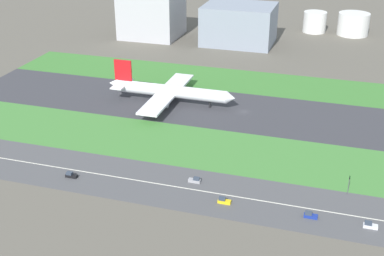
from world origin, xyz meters
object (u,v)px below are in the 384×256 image
(airliner, at_px, (168,91))
(car_3, at_px, (195,180))
(traffic_light, at_px, (349,184))
(fuel_tank_west, at_px, (315,22))
(fuel_tank_centre, at_px, (353,24))
(car_1, at_px, (224,201))
(terminal_building, at_px, (152,11))
(car_2, at_px, (310,215))
(car_5, at_px, (370,225))
(car_0, at_px, (71,175))
(hangar_building, at_px, (239,24))

(airliner, height_order, car_3, airliner)
(traffic_light, relative_size, fuel_tank_west, 0.44)
(fuel_tank_centre, bearing_deg, car_1, -98.72)
(car_3, bearing_deg, car_1, -37.26)
(terminal_building, xyz_separation_m, fuel_tank_west, (108.78, 45.00, -10.75))
(airliner, distance_m, car_3, 76.35)
(fuel_tank_centre, bearing_deg, terminal_building, -161.66)
(airliner, xyz_separation_m, car_1, (47.46, -78.00, -5.31))
(fuel_tank_west, bearing_deg, fuel_tank_centre, 0.00)
(terminal_building, xyz_separation_m, fuel_tank_centre, (135.75, 45.00, -10.30))
(car_2, relative_size, traffic_light, 0.61)
(car_1, distance_m, fuel_tank_west, 237.27)
(car_5, relative_size, car_1, 1.00)
(car_2, distance_m, traffic_light, 21.43)
(car_0, relative_size, fuel_tank_centre, 0.20)
(traffic_light, bearing_deg, car_5, -68.00)
(car_1, bearing_deg, fuel_tank_west, -92.27)
(car_2, bearing_deg, car_0, 0.00)
(car_2, relative_size, hangar_building, 0.09)
(car_2, xyz_separation_m, hangar_building, (-65.75, 192.00, 11.99))
(car_3, height_order, terminal_building, terminal_building)
(fuel_tank_centre, bearing_deg, hangar_building, -148.51)
(car_5, bearing_deg, fuel_tank_centre, -87.41)
(car_0, height_order, terminal_building, terminal_building)
(traffic_light, bearing_deg, car_2, -121.77)
(car_0, relative_size, hangar_building, 0.09)
(car_2, distance_m, fuel_tank_centre, 237.22)
(airliner, bearing_deg, car_2, -45.69)
(car_2, distance_m, fuel_tank_west, 237.87)
(airliner, distance_m, fuel_tank_west, 168.86)
(fuel_tank_west, bearing_deg, traffic_light, -82.09)
(fuel_tank_west, bearing_deg, car_3, -95.67)
(airliner, relative_size, car_3, 14.77)
(car_0, xyz_separation_m, fuel_tank_centre, (94.12, 237.00, 6.85))
(hangar_building, bearing_deg, terminal_building, 180.00)
(car_1, xyz_separation_m, fuel_tank_centre, (36.37, 237.00, 6.85))
(car_5, relative_size, fuel_tank_west, 0.27)
(terminal_building, bearing_deg, fuel_tank_west, 22.47)
(car_0, relative_size, car_5, 1.00)
(fuel_tank_centre, bearing_deg, traffic_light, -89.10)
(airliner, relative_size, fuel_tank_centre, 2.99)
(car_2, bearing_deg, terminal_building, -56.30)
(airliner, xyz_separation_m, car_3, (34.31, -68.00, -5.31))
(car_1, height_order, traffic_light, traffic_light)
(fuel_tank_centre, bearing_deg, car_0, -111.66)
(hangar_building, height_order, fuel_tank_west, hangar_building)
(car_5, distance_m, car_1, 47.10)
(car_3, distance_m, hangar_building, 183.96)
(car_2, bearing_deg, hangar_building, -71.10)
(airliner, xyz_separation_m, car_5, (94.55, -78.00, -5.31))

